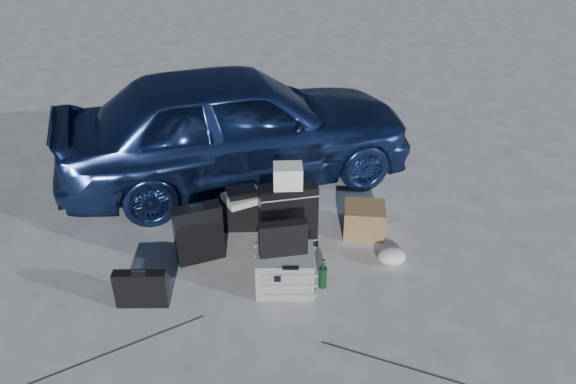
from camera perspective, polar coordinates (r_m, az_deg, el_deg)
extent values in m
plane|color=beige|center=(5.19, -1.49, -9.70)|extent=(60.00, 60.00, 0.00)
imported|color=navy|center=(6.60, -5.27, 6.82)|extent=(4.22, 1.98, 1.39)
cube|color=gray|center=(5.09, -0.31, -7.92)|extent=(0.59, 0.52, 0.37)
cube|color=black|center=(4.89, -0.50, -4.76)|extent=(0.43, 0.13, 0.32)
cube|color=black|center=(5.07, -14.68, -9.51)|extent=(0.47, 0.20, 0.35)
cube|color=black|center=(5.43, -9.06, -4.17)|extent=(0.47, 0.23, 0.59)
cube|color=black|center=(5.53, 0.01, -2.46)|extent=(0.57, 0.21, 0.68)
cube|color=white|center=(5.30, -0.01, 1.63)|extent=(0.31, 0.27, 0.22)
cube|color=black|center=(5.93, -4.49, -2.19)|extent=(0.65, 0.37, 0.30)
cube|color=white|center=(5.84, -4.53, -0.59)|extent=(0.46, 0.39, 0.07)
cube|color=black|center=(5.81, -4.74, 0.00)|extent=(0.32, 0.24, 0.06)
cube|color=#A27046|center=(5.37, -0.89, -5.45)|extent=(0.32, 0.22, 0.40)
cube|color=#8E5F3E|center=(5.86, 7.73, -2.79)|extent=(0.51, 0.47, 0.31)
ellipsoid|color=silver|center=(5.53, 10.50, -6.44)|extent=(0.33, 0.30, 0.15)
cylinder|color=black|center=(5.12, 3.57, -8.32)|extent=(0.09, 0.09, 0.29)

